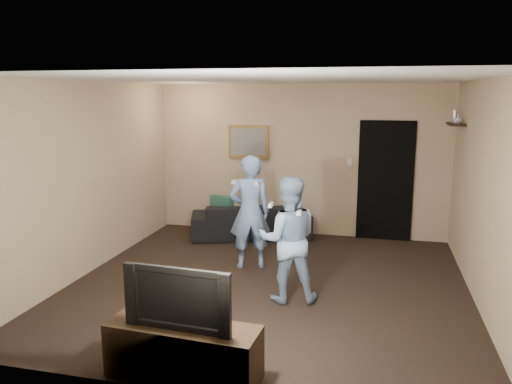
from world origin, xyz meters
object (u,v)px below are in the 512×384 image
(wii_player_right, at_px, (288,239))
(sofa, at_px, (251,220))
(television, at_px, (182,295))
(wii_player_left, at_px, (250,212))
(tv_console, at_px, (183,351))

(wii_player_right, bearing_deg, sofa, 113.37)
(television, distance_m, wii_player_left, 2.89)
(sofa, bearing_deg, wii_player_right, 95.20)
(sofa, bearing_deg, wii_player_left, 85.35)
(wii_player_right, bearing_deg, television, -107.11)
(tv_console, bearing_deg, wii_player_right, 76.79)
(tv_console, relative_size, television, 1.40)
(tv_console, xyz_separation_m, wii_player_left, (-0.15, 2.89, 0.55))
(sofa, relative_size, tv_console, 1.52)
(tv_console, relative_size, wii_player_right, 0.89)
(wii_player_left, xyz_separation_m, wii_player_right, (0.73, -1.02, -0.05))
(sofa, xyz_separation_m, television, (0.51, -4.37, 0.47))
(television, height_order, wii_player_left, wii_player_left)
(wii_player_left, height_order, wii_player_right, wii_player_left)
(television, relative_size, wii_player_right, 0.64)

